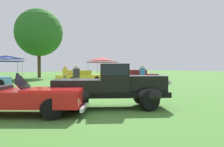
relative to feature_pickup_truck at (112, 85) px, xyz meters
name	(u,v)px	position (x,y,z in m)	size (l,w,h in m)	color
ground_plane	(89,108)	(-0.79, 0.39, -0.87)	(120.00, 120.00, 0.00)	#42752D
feature_pickup_truck	(112,85)	(0.00, 0.00, 0.00)	(4.50, 3.24, 1.70)	black
neighbor_convertible	(19,97)	(-3.29, 0.48, -0.29)	(4.81, 3.83, 1.40)	red
show_car_yellow	(80,77)	(4.04, 12.58, -0.27)	(4.38, 2.09, 1.22)	yellow
show_car_burgundy	(137,76)	(10.28, 12.14, -0.27)	(4.35, 2.30, 1.22)	maroon
spectator_near_truck	(65,75)	(1.69, 10.07, 0.05)	(0.46, 0.45, 1.69)	#7F7056
spectator_between_cars	(76,77)	(1.15, 6.41, 0.05)	(0.44, 0.31, 1.69)	#9E998E
spectator_by_row	(142,74)	(7.83, 8.13, 0.05)	(0.40, 0.24, 1.69)	#9E998E
canopy_tent_left_field	(6,58)	(-1.56, 18.88, 1.56)	(3.02, 3.02, 2.71)	#B7B7BC
canopy_tent_center_field	(102,60)	(9.64, 18.78, 1.56)	(2.91, 2.91, 2.71)	#B7B7BC
treeline_center	(39,33)	(3.29, 24.97, 5.28)	(6.44, 6.44, 9.37)	#47331E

